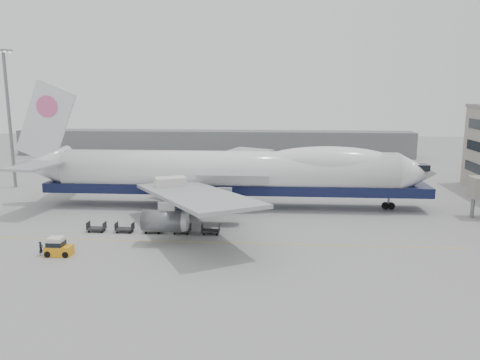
# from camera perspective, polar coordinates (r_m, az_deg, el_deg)

# --- Properties ---
(ground) EXTENTS (260.00, 260.00, 0.00)m
(ground) POSITION_cam_1_polar(r_m,az_deg,el_deg) (63.14, -2.51, -5.90)
(ground) COLOR gray
(ground) RESTS_ON ground
(apron_line) EXTENTS (60.00, 0.15, 0.01)m
(apron_line) POSITION_cam_1_polar(r_m,az_deg,el_deg) (57.47, -3.20, -7.62)
(apron_line) COLOR gold
(apron_line) RESTS_ON ground
(hangar) EXTENTS (110.00, 8.00, 7.00)m
(hangar) POSITION_cam_1_polar(r_m,az_deg,el_deg) (131.96, -3.32, 4.51)
(hangar) COLOR slate
(hangar) RESTS_ON ground
(floodlight_mast) EXTENTS (2.40, 2.40, 25.43)m
(floodlight_mast) POSITION_cam_1_polar(r_m,az_deg,el_deg) (97.40, -26.37, 7.47)
(floodlight_mast) COLOR slate
(floodlight_mast) RESTS_ON ground
(airliner) EXTENTS (67.00, 55.30, 19.98)m
(airliner) POSITION_cam_1_polar(r_m,az_deg,el_deg) (73.40, -0.96, 1.02)
(airliner) COLOR white
(airliner) RESTS_ON ground
(catering_truck) EXTENTS (5.11, 4.33, 6.01)m
(catering_truck) POSITION_cam_1_polar(r_m,az_deg,el_deg) (67.81, -8.41, -1.83)
(catering_truck) COLOR navy
(catering_truck) RESTS_ON ground
(baggage_tug) EXTENTS (2.90, 1.64, 2.11)m
(baggage_tug) POSITION_cam_1_polar(r_m,az_deg,el_deg) (56.65, -21.32, -7.67)
(baggage_tug) COLOR orange
(baggage_tug) RESTS_ON ground
(ground_worker) EXTENTS (0.49, 0.66, 1.63)m
(ground_worker) POSITION_cam_1_polar(r_m,az_deg,el_deg) (57.34, -23.10, -7.71)
(ground_worker) COLOR black
(ground_worker) RESTS_ON ground
(traffic_cone) EXTENTS (0.35, 0.35, 0.51)m
(traffic_cone) POSITION_cam_1_polar(r_m,az_deg,el_deg) (58.97, -19.92, -7.55)
(traffic_cone) COLOR #F63E0C
(traffic_cone) RESTS_ON ground
(dolly_0) EXTENTS (2.30, 1.35, 1.30)m
(dolly_0) POSITION_cam_1_polar(r_m,az_deg,el_deg) (64.28, -17.09, -5.58)
(dolly_0) COLOR #2D2D30
(dolly_0) RESTS_ON ground
(dolly_1) EXTENTS (2.30, 1.35, 1.30)m
(dolly_1) POSITION_cam_1_polar(r_m,az_deg,el_deg) (63.03, -13.88, -5.74)
(dolly_1) COLOR #2D2D30
(dolly_1) RESTS_ON ground
(dolly_2) EXTENTS (2.30, 1.35, 1.30)m
(dolly_2) POSITION_cam_1_polar(r_m,az_deg,el_deg) (61.98, -10.54, -5.89)
(dolly_2) COLOR #2D2D30
(dolly_2) RESTS_ON ground
(dolly_3) EXTENTS (2.30, 1.35, 1.30)m
(dolly_3) POSITION_cam_1_polar(r_m,az_deg,el_deg) (61.15, -7.11, -6.02)
(dolly_3) COLOR #2D2D30
(dolly_3) RESTS_ON ground
(dolly_4) EXTENTS (2.30, 1.35, 1.30)m
(dolly_4) POSITION_cam_1_polar(r_m,az_deg,el_deg) (60.54, -3.58, -6.13)
(dolly_4) COLOR #2D2D30
(dolly_4) RESTS_ON ground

